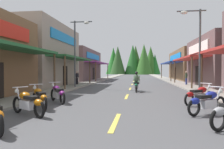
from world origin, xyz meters
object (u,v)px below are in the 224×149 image
motorcycle_parked_left_2 (28,102)px  pedestrian_strolling (186,77)px  motorcycle_parked_left_3 (39,97)px  motorcycle_parked_right_2 (207,101)px  streetlamp_left (78,45)px  rider_cruising_lead (136,83)px  motorcycle_parked_right_3 (199,95)px  motorcycle_parked_left_4 (58,93)px  pedestrian_browsing (77,77)px  streetlamp_right (196,39)px

motorcycle_parked_left_2 → pedestrian_strolling: size_ratio=1.21×
motorcycle_parked_left_2 → motorcycle_parked_left_3: same height
motorcycle_parked_right_2 → pedestrian_strolling: (2.59, 14.83, 0.42)m
streetlamp_left → rider_cruising_lead: 6.63m
motorcycle_parked_left_2 → motorcycle_parked_right_2: bearing=-140.6°
rider_cruising_lead → motorcycle_parked_right_3: bearing=-151.2°
motorcycle_parked_left_4 → pedestrian_browsing: bearing=-27.9°
streetlamp_right → motorcycle_parked_left_4: (-8.14, -5.15, -3.42)m
streetlamp_left → streetlamp_right: size_ratio=1.03×
streetlamp_left → motorcycle_parked_left_3: streetlamp_left is taller
motorcycle_parked_right_2 → motorcycle_parked_left_4: bearing=128.3°
streetlamp_left → motorcycle_parked_left_2: 11.62m
motorcycle_parked_right_2 → motorcycle_parked_right_3: bearing=46.0°
pedestrian_browsing → streetlamp_left: bearing=-41.8°
motorcycle_parked_right_2 → motorcycle_parked_left_2: 6.67m
streetlamp_right → pedestrian_browsing: streetlamp_right is taller
motorcycle_parked_left_2 → pedestrian_browsing: (-2.80, 14.83, 0.42)m
rider_cruising_lead → pedestrian_browsing: size_ratio=1.35×
streetlamp_left → motorcycle_parked_left_4: (1.36, -7.99, -3.52)m
motorcycle_parked_left_2 → pedestrian_strolling: bearing=-89.8°
streetlamp_right → motorcycle_parked_left_2: 11.93m
motorcycle_parked_left_4 → motorcycle_parked_right_2: bearing=-146.7°
pedestrian_browsing → pedestrian_strolling: bearing=34.3°
motorcycle_parked_right_2 → pedestrian_strolling: 15.06m
motorcycle_parked_right_2 → motorcycle_parked_left_2: (-6.59, -1.07, 0.00)m
motorcycle_parked_left_4 → pedestrian_browsing: pedestrian_browsing is taller
pedestrian_browsing → motorcycle_parked_right_2: bearing=-26.5°
motorcycle_parked_left_4 → rider_cruising_lead: 7.12m
streetlamp_left → motorcycle_parked_left_2: (1.47, -10.97, -3.52)m
motorcycle_parked_left_3 → pedestrian_strolling: bearing=-75.2°
streetlamp_left → motorcycle_parked_right_3: bearing=-43.1°
streetlamp_left → motorcycle_parked_left_4: size_ratio=3.65×
streetlamp_left → motorcycle_parked_left_3: 10.30m
streetlamp_left → motorcycle_parked_right_3: size_ratio=3.56×
motorcycle_parked_left_3 → streetlamp_left: bearing=-35.0°
streetlamp_left → motorcycle_parked_left_4: 8.84m
rider_cruising_lead → pedestrian_browsing: pedestrian_browsing is taller
motorcycle_parked_left_3 → rider_cruising_lead: rider_cruising_lead is taller
motorcycle_parked_left_3 → rider_cruising_lead: (4.13, 7.53, 0.17)m
motorcycle_parked_right_2 → motorcycle_parked_right_3: 2.10m
rider_cruising_lead → motorcycle_parked_left_4: bearing=147.2°
streetlamp_left → rider_cruising_lead: (5.33, -2.07, -3.35)m
streetlamp_right → pedestrian_strolling: streetlamp_right is taller
motorcycle_parked_right_2 → motorcycle_parked_left_4: same height
motorcycle_parked_left_4 → pedestrian_strolling: 15.91m
motorcycle_parked_right_3 → pedestrian_strolling: (2.29, 12.75, 0.42)m
motorcycle_parked_left_2 → streetlamp_right: bearing=-104.4°
streetlamp_left → pedestrian_strolling: 12.13m
streetlamp_right → motorcycle_parked_left_3: streetlamp_right is taller
streetlamp_right → motorcycle_parked_left_3: size_ratio=3.62×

